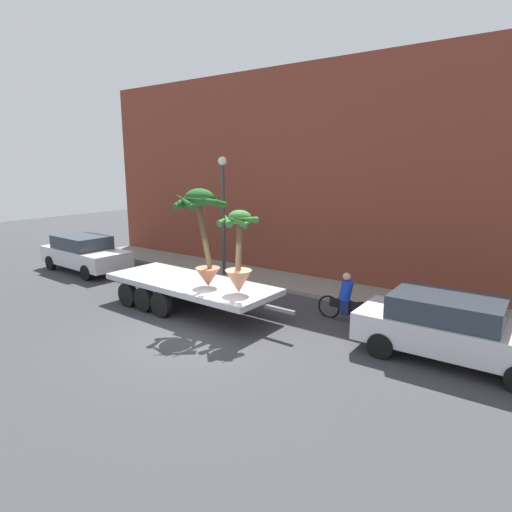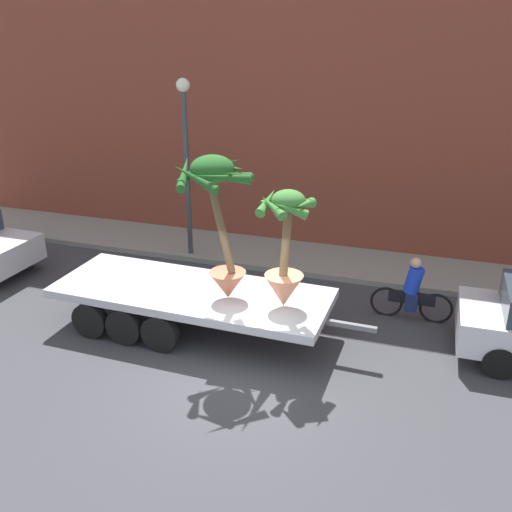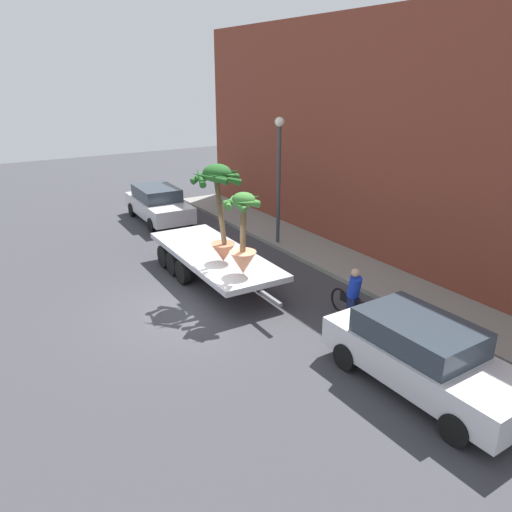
% 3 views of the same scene
% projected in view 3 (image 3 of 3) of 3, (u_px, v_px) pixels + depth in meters
% --- Properties ---
extents(ground_plane, '(60.00, 60.00, 0.00)m').
position_uv_depth(ground_plane, '(193.00, 309.00, 14.37)').
color(ground_plane, '#38383D').
extents(sidewalk, '(24.00, 2.20, 0.15)m').
position_uv_depth(sidewalk, '(350.00, 266.00, 17.38)').
color(sidewalk, gray).
rests_on(sidewalk, ground).
extents(building_facade, '(24.00, 1.20, 8.51)m').
position_uv_depth(building_facade, '(395.00, 143.00, 16.76)').
color(building_facade, brown).
rests_on(building_facade, ground).
extents(flatbed_trailer, '(7.03, 2.38, 0.98)m').
position_uv_depth(flatbed_trailer, '(210.00, 256.00, 16.38)').
color(flatbed_trailer, '#B7BABF').
rests_on(flatbed_trailer, ground).
extents(potted_palm_rear, '(1.13, 1.22, 2.43)m').
position_uv_depth(potted_palm_rear, '(243.00, 235.00, 13.94)').
color(potted_palm_rear, tan).
rests_on(potted_palm_rear, flatbed_trailer).
extents(potted_palm_middle, '(1.64, 1.60, 2.99)m').
position_uv_depth(potted_palm_middle, '(219.00, 201.00, 14.79)').
color(potted_palm_middle, '#B26647').
rests_on(potted_palm_middle, flatbed_trailer).
extents(cyclist, '(1.84, 0.34, 1.54)m').
position_uv_depth(cyclist, '(354.00, 297.00, 13.59)').
color(cyclist, black).
rests_on(cyclist, ground).
extents(parked_car, '(4.58, 1.99, 1.58)m').
position_uv_depth(parked_car, '(422.00, 354.00, 10.53)').
color(parked_car, silver).
rests_on(parked_car, ground).
extents(trailing_car, '(4.61, 2.08, 1.58)m').
position_uv_depth(trailing_car, '(158.00, 203.00, 22.65)').
color(trailing_car, silver).
rests_on(trailing_car, ground).
extents(street_lamp, '(0.36, 0.36, 4.83)m').
position_uv_depth(street_lamp, '(279.00, 165.00, 18.54)').
color(street_lamp, '#383D42').
rests_on(street_lamp, sidewalk).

